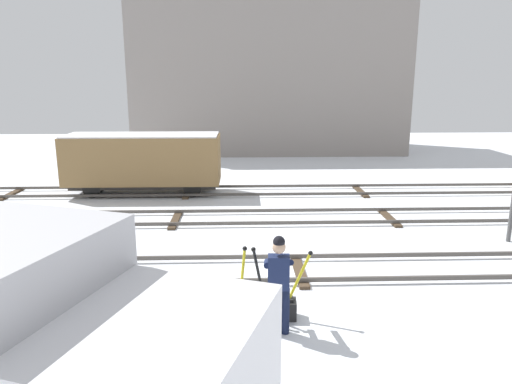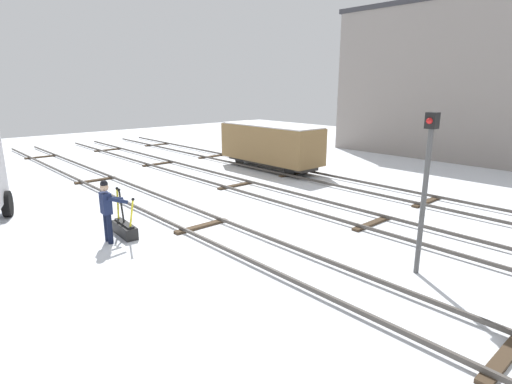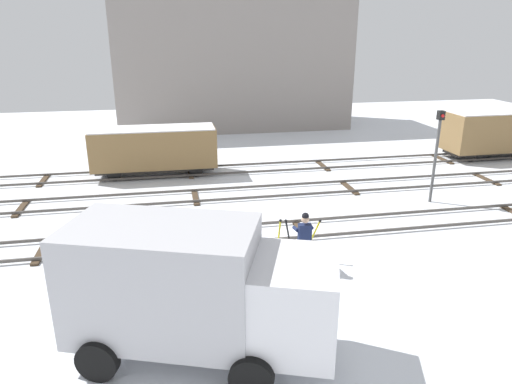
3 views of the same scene
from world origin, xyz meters
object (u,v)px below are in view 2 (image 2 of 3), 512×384
object	(u,v)px
freight_car_near_switch	(270,144)
rail_worker	(107,207)
switch_lever_frame	(125,228)
signal_post	(426,178)

from	to	relation	value
freight_car_near_switch	rail_worker	bearing A→B (deg)	-67.13
switch_lever_frame	rail_worker	bearing A→B (deg)	-64.38
signal_post	switch_lever_frame	bearing A→B (deg)	-149.97
rail_worker	freight_car_near_switch	bearing A→B (deg)	116.40
switch_lever_frame	rail_worker	distance (m)	1.01
signal_post	freight_car_near_switch	world-z (taller)	signal_post
rail_worker	signal_post	xyz separation A→B (m)	(6.95, 4.70, 1.30)
rail_worker	signal_post	distance (m)	8.49
switch_lever_frame	freight_car_near_switch	xyz separation A→B (m)	(-4.27, 10.25, 1.14)
switch_lever_frame	signal_post	xyz separation A→B (m)	(7.17, 4.15, 2.11)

